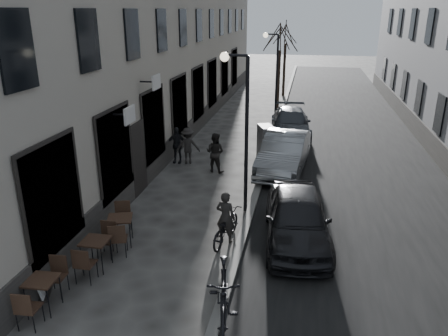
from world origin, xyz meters
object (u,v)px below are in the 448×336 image
(tree_far, at_px, (286,33))
(pedestrian_far, at_px, (177,145))
(car_far, at_px, (290,123))
(pedestrian_near, at_px, (215,152))
(bistro_set_b, at_px, (96,251))
(pedestrian_mid, at_px, (188,146))
(bicycle, at_px, (226,226))
(car_near, at_px, (297,218))
(sign_board, at_px, (39,279))
(utility_cabinet, at_px, (266,142))
(streetlamp_far, at_px, (274,68))
(car_mid, at_px, (284,153))
(moped, at_px, (224,296))
(bistro_set_a, at_px, (43,291))
(streetlamp_near, at_px, (241,117))
(tree_near, at_px, (280,37))
(bistro_set_c, at_px, (121,228))

(tree_far, xyz_separation_m, pedestrian_far, (-3.50, -16.78, -3.88))
(car_far, bearing_deg, pedestrian_near, -119.89)
(bistro_set_b, relative_size, pedestrian_mid, 1.02)
(bicycle, distance_m, car_near, 2.04)
(sign_board, bearing_deg, bicycle, 19.74)
(utility_cabinet, distance_m, pedestrian_mid, 3.45)
(streetlamp_far, distance_m, tree_far, 9.12)
(utility_cabinet, bearing_deg, car_far, 54.83)
(bistro_set_b, relative_size, car_mid, 0.34)
(tree_far, bearing_deg, car_near, -85.42)
(car_mid, bearing_deg, bistro_set_b, -111.83)
(car_far, bearing_deg, moped, -97.43)
(tree_far, xyz_separation_m, sign_board, (-3.91, -26.42, -4.23))
(bistro_set_a, xyz_separation_m, pedestrian_mid, (0.51, 10.10, 0.32))
(car_near, bearing_deg, sign_board, -153.07)
(streetlamp_near, relative_size, tree_near, 0.89)
(tree_far, relative_size, bistro_set_c, 3.35)
(tree_far, height_order, car_near, tree_far)
(bistro_set_a, relative_size, utility_cabinet, 1.05)
(streetlamp_far, bearing_deg, car_far, -66.12)
(streetlamp_near, distance_m, car_mid, 4.84)
(bistro_set_b, distance_m, pedestrian_far, 8.35)
(pedestrian_mid, bearing_deg, tree_near, -119.92)
(bistro_set_b, relative_size, utility_cabinet, 1.07)
(tree_near, bearing_deg, bistro_set_c, -99.62)
(tree_near, distance_m, bicycle, 17.65)
(car_near, bearing_deg, streetlamp_far, 92.20)
(pedestrian_far, bearing_deg, moped, -67.86)
(bistro_set_c, bearing_deg, streetlamp_near, 26.04)
(car_mid, bearing_deg, bicycle, -95.92)
(pedestrian_mid, xyz_separation_m, car_far, (4.11, 5.13, -0.08))
(bistro_set_a, xyz_separation_m, bicycle, (3.36, 3.74, -0.00))
(utility_cabinet, relative_size, car_near, 0.34)
(bistro_set_c, height_order, moped, moped)
(bicycle, relative_size, pedestrian_mid, 1.13)
(car_near, xyz_separation_m, moped, (-1.37, -3.81, -0.07))
(bistro_set_b, bearing_deg, tree_near, 80.41)
(bistro_set_c, relative_size, car_near, 0.39)
(tree_near, bearing_deg, bistro_set_a, -99.56)
(tree_far, relative_size, moped, 2.53)
(streetlamp_near, distance_m, utility_cabinet, 5.99)
(bistro_set_b, xyz_separation_m, car_far, (4.23, 13.46, 0.22))
(pedestrian_far, xyz_separation_m, moped, (3.95, -9.80, -0.11))
(pedestrian_mid, relative_size, pedestrian_far, 1.00)
(streetlamp_far, distance_m, bicycle, 14.39)
(streetlamp_far, height_order, pedestrian_near, streetlamp_far)
(sign_board, bearing_deg, car_mid, 40.66)
(bicycle, bearing_deg, tree_near, -79.69)
(tree_far, height_order, car_mid, tree_far)
(streetlamp_far, distance_m, utility_cabinet, 6.95)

